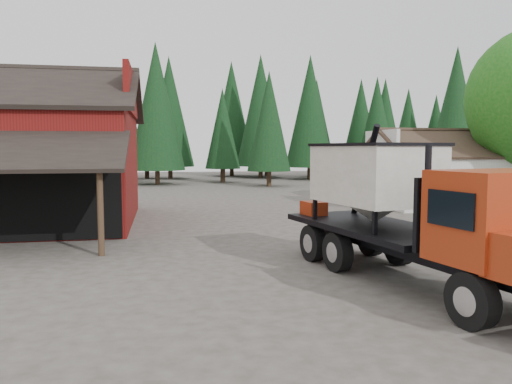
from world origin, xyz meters
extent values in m
plane|color=#443E35|center=(0.00, 0.00, 0.00)|extent=(120.00, 120.00, 0.00)
cube|color=black|center=(-11.00, 12.50, 6.00)|extent=(12.80, 5.53, 2.35)
cube|color=maroon|center=(-5.00, 10.00, 6.00)|extent=(0.25, 7.00, 2.00)
cylinder|color=#382619|center=(-5.60, 2.10, 1.40)|extent=(0.20, 0.20, 2.80)
cube|color=silver|center=(13.00, 13.00, 1.50)|extent=(8.00, 6.00, 3.00)
cube|color=#38281E|center=(13.00, 11.50, 3.75)|extent=(8.60, 3.42, 1.80)
cube|color=#38281E|center=(13.00, 14.50, 3.75)|extent=(8.60, 3.42, 1.80)
cube|color=silver|center=(9.00, 13.00, 3.75)|extent=(0.20, 4.20, 1.50)
cube|color=silver|center=(17.00, 13.00, 3.75)|extent=(0.20, 4.20, 1.50)
cube|color=#38281E|center=(11.50, 9.98, 1.00)|extent=(0.90, 0.06, 2.00)
cube|color=black|center=(14.50, 9.98, 1.60)|extent=(1.20, 0.06, 1.00)
sphere|color=#165B14|center=(15.80, 10.80, 5.00)|extent=(4.40, 4.40, 4.40)
cylinder|color=#382619|center=(6.00, 30.00, 0.80)|extent=(0.44, 0.44, 1.60)
cone|color=black|center=(6.00, 30.00, 5.90)|extent=(3.96, 3.96, 9.00)
cylinder|color=#382619|center=(22.00, 26.00, 0.80)|extent=(0.44, 0.44, 1.60)
cone|color=black|center=(22.00, 26.00, 6.90)|extent=(4.84, 4.84, 11.00)
cylinder|color=#382619|center=(-4.00, 34.00, 0.80)|extent=(0.44, 0.44, 1.60)
cone|color=black|center=(-4.00, 34.00, 7.40)|extent=(5.28, 5.28, 12.00)
cylinder|color=black|center=(2.09, -6.00, 0.55)|extent=(0.56, 1.16, 1.11)
cylinder|color=black|center=(1.13, -1.26, 0.55)|extent=(0.56, 1.16, 1.11)
cylinder|color=black|center=(3.20, -0.84, 0.55)|extent=(0.56, 1.16, 1.11)
cylinder|color=black|center=(0.85, 0.12, 0.55)|extent=(0.56, 1.16, 1.11)
cylinder|color=black|center=(2.93, 0.54, 0.55)|extent=(0.56, 1.16, 1.11)
cube|color=black|center=(2.49, -2.63, 0.96)|extent=(2.80, 8.71, 0.40)
cube|color=#9C2D11|center=(3.03, -5.35, 2.06)|extent=(2.71, 2.16, 1.86)
cylinder|color=black|center=(1.87, -4.66, 2.62)|extent=(0.17, 0.17, 1.81)
cube|color=black|center=(2.83, -4.36, 2.01)|extent=(2.44, 0.61, 1.61)
cube|color=black|center=(2.21, -1.25, 1.23)|extent=(3.67, 6.23, 0.16)
cube|color=silver|center=(2.21, -1.25, 2.72)|extent=(2.93, 3.71, 1.61)
cone|color=silver|center=(2.21, -1.25, 1.71)|extent=(2.61, 2.61, 0.70)
cube|color=black|center=(2.21, -1.25, 3.54)|extent=(3.05, 3.83, 0.08)
cylinder|color=black|center=(2.52, 0.25, 2.62)|extent=(0.32, 2.23, 3.07)
cube|color=#9C2D11|center=(1.14, 1.00, 1.51)|extent=(0.75, 0.91, 0.45)
cylinder|color=silver|center=(4.04, -4.48, 0.86)|extent=(0.75, 1.10, 0.56)
imported|color=#B9BCC2|center=(14.00, 10.00, 0.76)|extent=(5.58, 2.83, 1.51)
cube|color=maroon|center=(1.61, 0.10, 0.30)|extent=(0.90, 1.21, 0.60)
camera|label=1|loc=(-3.69, -14.32, 3.44)|focal=35.00mm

